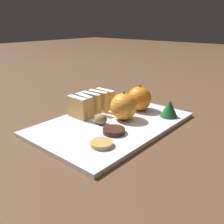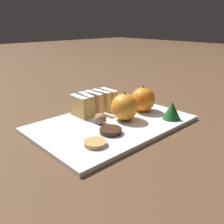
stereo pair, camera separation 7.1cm
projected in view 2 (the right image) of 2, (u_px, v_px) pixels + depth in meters
name	position (u px, v px, depth m)	size (l,w,h in m)	color
ground_plane	(112.00, 126.00, 0.72)	(6.00, 6.00, 0.00)	#513823
serving_platter	(112.00, 124.00, 0.72)	(0.29, 0.45, 0.01)	white
stollen_slice_front	(79.00, 107.00, 0.75)	(0.07, 0.02, 0.07)	tan
stollen_slice_second	(87.00, 104.00, 0.77)	(0.07, 0.03, 0.07)	tan
stollen_slice_third	(94.00, 102.00, 0.79)	(0.07, 0.02, 0.07)	tan
stollen_slice_fourth	(101.00, 101.00, 0.80)	(0.07, 0.02, 0.07)	tan
stollen_slice_fifth	(109.00, 99.00, 0.82)	(0.07, 0.02, 0.07)	tan
orange_near	(142.00, 99.00, 0.79)	(0.08, 0.08, 0.09)	orange
orange_far	(124.00, 107.00, 0.72)	(0.08, 0.08, 0.09)	orange
walnut	(100.00, 119.00, 0.70)	(0.04, 0.03, 0.03)	#8E6B47
chocolate_cookie	(111.00, 131.00, 0.64)	(0.06, 0.06, 0.01)	#381E14
gingerbread_cookie	(95.00, 143.00, 0.58)	(0.05, 0.05, 0.01)	tan
evergreen_sprig	(172.00, 110.00, 0.73)	(0.05, 0.05, 0.05)	#195623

